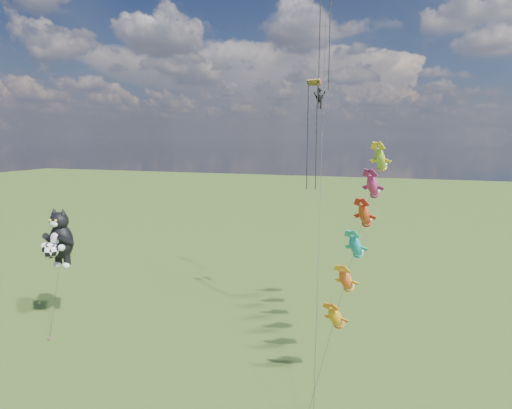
% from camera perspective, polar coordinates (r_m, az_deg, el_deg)
% --- Properties ---
extents(ground, '(300.00, 300.00, 0.00)m').
position_cam_1_polar(ground, '(37.06, -21.25, -17.16)').
color(ground, '#254411').
extents(cat_kite_rig, '(2.44, 4.12, 10.15)m').
position_cam_1_polar(cat_kite_rig, '(39.18, -24.76, -4.15)').
color(cat_kite_rig, brown).
rests_on(cat_kite_rig, ground).
extents(fish_windsock_rig, '(3.70, 15.59, 17.00)m').
position_cam_1_polar(fish_windsock_rig, '(30.58, 13.69, -3.37)').
color(fish_windsock_rig, brown).
rests_on(fish_windsock_rig, ground).
extents(parafoil_rig, '(3.63, 17.26, 27.31)m').
position_cam_1_polar(parafoil_rig, '(33.55, 8.47, 14.75)').
color(parafoil_rig, brown).
rests_on(parafoil_rig, ground).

